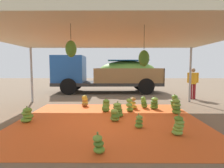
{
  "coord_description": "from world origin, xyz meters",
  "views": [
    {
      "loc": [
        0.13,
        -5.73,
        1.67
      ],
      "look_at": [
        0.07,
        2.89,
        0.9
      ],
      "focal_mm": 30.3,
      "sensor_mm": 36.0,
      "label": 1
    }
  ],
  "objects_px": {
    "banana_bunch_12": "(176,107)",
    "banana_bunch_3": "(130,106)",
    "banana_bunch_1": "(106,106)",
    "banana_bunch_7": "(144,103)",
    "banana_bunch_2": "(133,103)",
    "banana_bunch_5": "(85,101)",
    "cargo_truck_main": "(106,73)",
    "banana_bunch_8": "(115,115)",
    "worker_0": "(193,81)",
    "banana_bunch_10": "(175,102)",
    "banana_bunch_11": "(178,126)",
    "banana_bunch_0": "(27,115)",
    "banana_bunch_6": "(99,145)",
    "banana_bunch_4": "(118,110)",
    "banana_bunch_9": "(154,104)",
    "banana_bunch_13": "(139,122)"
  },
  "relations": [
    {
      "from": "banana_bunch_3",
      "to": "banana_bunch_2",
      "type": "bearing_deg",
      "value": 70.2
    },
    {
      "from": "banana_bunch_11",
      "to": "banana_bunch_12",
      "type": "height_order",
      "value": "banana_bunch_12"
    },
    {
      "from": "banana_bunch_5",
      "to": "cargo_truck_main",
      "type": "distance_m",
      "value": 4.74
    },
    {
      "from": "banana_bunch_7",
      "to": "cargo_truck_main",
      "type": "distance_m",
      "value": 5.33
    },
    {
      "from": "banana_bunch_11",
      "to": "banana_bunch_5",
      "type": "bearing_deg",
      "value": 129.29
    },
    {
      "from": "banana_bunch_0",
      "to": "banana_bunch_10",
      "type": "distance_m",
      "value": 5.37
    },
    {
      "from": "banana_bunch_6",
      "to": "banana_bunch_13",
      "type": "bearing_deg",
      "value": 57.32
    },
    {
      "from": "banana_bunch_8",
      "to": "worker_0",
      "type": "relative_size",
      "value": 0.27
    },
    {
      "from": "banana_bunch_3",
      "to": "banana_bunch_11",
      "type": "relative_size",
      "value": 1.01
    },
    {
      "from": "banana_bunch_3",
      "to": "banana_bunch_12",
      "type": "distance_m",
      "value": 1.68
    },
    {
      "from": "banana_bunch_3",
      "to": "banana_bunch_4",
      "type": "bearing_deg",
      "value": -120.65
    },
    {
      "from": "banana_bunch_2",
      "to": "banana_bunch_4",
      "type": "xyz_separation_m",
      "value": [
        -0.64,
        -1.27,
        0.02
      ]
    },
    {
      "from": "banana_bunch_1",
      "to": "banana_bunch_11",
      "type": "height_order",
      "value": "banana_bunch_11"
    },
    {
      "from": "banana_bunch_6",
      "to": "cargo_truck_main",
      "type": "xyz_separation_m",
      "value": [
        -0.22,
        9.01,
        1.1
      ]
    },
    {
      "from": "banana_bunch_10",
      "to": "banana_bunch_11",
      "type": "xyz_separation_m",
      "value": [
        -0.84,
        -2.9,
        -0.04
      ]
    },
    {
      "from": "banana_bunch_7",
      "to": "worker_0",
      "type": "distance_m",
      "value": 3.79
    },
    {
      "from": "banana_bunch_3",
      "to": "banana_bunch_11",
      "type": "distance_m",
      "value": 2.66
    },
    {
      "from": "banana_bunch_1",
      "to": "banana_bunch_13",
      "type": "xyz_separation_m",
      "value": [
        0.98,
        -1.9,
        -0.05
      ]
    },
    {
      "from": "banana_bunch_3",
      "to": "banana_bunch_4",
      "type": "relative_size",
      "value": 1.0
    },
    {
      "from": "banana_bunch_0",
      "to": "banana_bunch_7",
      "type": "height_order",
      "value": "banana_bunch_7"
    },
    {
      "from": "banana_bunch_8",
      "to": "banana_bunch_11",
      "type": "bearing_deg",
      "value": -37.06
    },
    {
      "from": "banana_bunch_7",
      "to": "banana_bunch_8",
      "type": "height_order",
      "value": "banana_bunch_7"
    },
    {
      "from": "banana_bunch_4",
      "to": "worker_0",
      "type": "bearing_deg",
      "value": 42.5
    },
    {
      "from": "banana_bunch_0",
      "to": "cargo_truck_main",
      "type": "bearing_deg",
      "value": 73.13
    },
    {
      "from": "banana_bunch_1",
      "to": "banana_bunch_11",
      "type": "xyz_separation_m",
      "value": [
        1.87,
        -2.43,
        0.0
      ]
    },
    {
      "from": "banana_bunch_0",
      "to": "banana_bunch_4",
      "type": "distance_m",
      "value": 2.83
    },
    {
      "from": "banana_bunch_1",
      "to": "banana_bunch_5",
      "type": "bearing_deg",
      "value": 133.21
    },
    {
      "from": "banana_bunch_5",
      "to": "cargo_truck_main",
      "type": "relative_size",
      "value": 0.07
    },
    {
      "from": "banana_bunch_7",
      "to": "banana_bunch_8",
      "type": "distance_m",
      "value": 2.26
    },
    {
      "from": "banana_bunch_2",
      "to": "banana_bunch_5",
      "type": "height_order",
      "value": "banana_bunch_2"
    },
    {
      "from": "banana_bunch_8",
      "to": "worker_0",
      "type": "distance_m",
      "value": 5.94
    },
    {
      "from": "banana_bunch_0",
      "to": "banana_bunch_10",
      "type": "height_order",
      "value": "banana_bunch_10"
    },
    {
      "from": "banana_bunch_4",
      "to": "banana_bunch_11",
      "type": "xyz_separation_m",
      "value": [
        1.44,
        -1.7,
        -0.0
      ]
    },
    {
      "from": "banana_bunch_10",
      "to": "cargo_truck_main",
      "type": "height_order",
      "value": "cargo_truck_main"
    },
    {
      "from": "banana_bunch_0",
      "to": "banana_bunch_6",
      "type": "xyz_separation_m",
      "value": [
        2.33,
        -2.07,
        -0.04
      ]
    },
    {
      "from": "banana_bunch_1",
      "to": "banana_bunch_2",
      "type": "distance_m",
      "value": 1.19
    },
    {
      "from": "banana_bunch_11",
      "to": "banana_bunch_13",
      "type": "relative_size",
      "value": 1.28
    },
    {
      "from": "banana_bunch_2",
      "to": "banana_bunch_9",
      "type": "relative_size",
      "value": 0.97
    },
    {
      "from": "worker_0",
      "to": "banana_bunch_8",
      "type": "bearing_deg",
      "value": -134.36
    },
    {
      "from": "banana_bunch_1",
      "to": "banana_bunch_7",
      "type": "distance_m",
      "value": 1.65
    },
    {
      "from": "banana_bunch_2",
      "to": "banana_bunch_7",
      "type": "relative_size",
      "value": 1.01
    },
    {
      "from": "banana_bunch_9",
      "to": "banana_bunch_10",
      "type": "bearing_deg",
      "value": 1.08
    },
    {
      "from": "banana_bunch_2",
      "to": "cargo_truck_main",
      "type": "bearing_deg",
      "value": 104.43
    },
    {
      "from": "banana_bunch_2",
      "to": "banana_bunch_8",
      "type": "distance_m",
      "value": 1.95
    },
    {
      "from": "banana_bunch_1",
      "to": "banana_bunch_7",
      "type": "xyz_separation_m",
      "value": [
        1.52,
        0.65,
        -0.0
      ]
    },
    {
      "from": "worker_0",
      "to": "banana_bunch_6",
      "type": "bearing_deg",
      "value": -124.88
    },
    {
      "from": "banana_bunch_3",
      "to": "cargo_truck_main",
      "type": "xyz_separation_m",
      "value": [
        -1.11,
        5.53,
        1.05
      ]
    },
    {
      "from": "banana_bunch_12",
      "to": "banana_bunch_3",
      "type": "bearing_deg",
      "value": 168.01
    },
    {
      "from": "banana_bunch_3",
      "to": "banana_bunch_12",
      "type": "bearing_deg",
      "value": -11.99
    },
    {
      "from": "cargo_truck_main",
      "to": "banana_bunch_9",
      "type": "bearing_deg",
      "value": -67.36
    }
  ]
}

